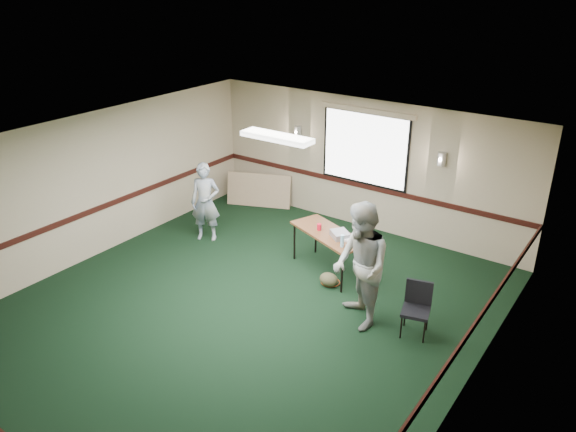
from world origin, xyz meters
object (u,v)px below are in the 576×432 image
Objects in this scene: conference_chair at (417,304)px; person_right at (361,266)px; person_left at (205,202)px; projector at (340,235)px; folding_table at (329,235)px.

conference_chair is 1.00m from person_right.
projector is at bearing -24.75° from person_left.
person_left reaches higher than conference_chair.
person_right is (1.21, -1.10, 0.27)m from folding_table.
person_left is at bearing -138.36° from projector.
person_left is at bearing -149.83° from person_right.
person_right reaches higher than folding_table.
projector is at bearing 174.66° from person_right.
projector is (0.26, -0.05, 0.11)m from folding_table.
conference_chair is at bearing 62.11° from person_right.
projector is at bearing 142.26° from conference_chair.
person_left reaches higher than projector.
projector is 0.40× the size of conference_chair.
projector is 0.20× the size of person_left.
person_right is (3.89, -0.83, 0.19)m from person_left.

